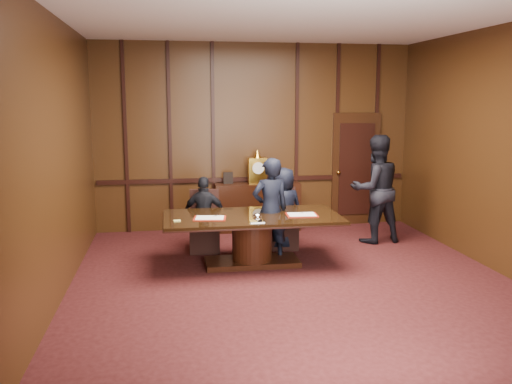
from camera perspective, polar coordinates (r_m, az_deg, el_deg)
room at (r=7.06m, az=4.86°, el=3.69°), size 7.00×7.04×3.50m
sideboard at (r=10.26m, az=0.14°, el=-1.35°), size 1.60×0.45×1.54m
conference_table at (r=8.10m, az=-0.42°, el=-4.20°), size 2.62×1.32×0.76m
folder_left at (r=7.85m, az=-4.88°, el=-2.75°), size 0.50×0.40×0.02m
folder_right at (r=8.07m, az=4.83°, el=-2.41°), size 0.48×0.36×0.02m
inkstand at (r=7.60m, az=0.11°, el=-2.78°), size 0.20×0.14×0.12m
notepad at (r=7.74m, az=-8.31°, el=-3.01°), size 0.11×0.08×0.01m
chair_left at (r=8.93m, az=-5.41°, el=-4.35°), size 0.52×0.52×0.99m
chair_right at (r=9.11m, az=2.79°, el=-4.04°), size 0.51×0.51×0.99m
signatory_left at (r=8.78m, az=-5.43°, el=-2.40°), size 0.78×0.47×1.24m
signatory_right at (r=8.95m, az=2.90°, el=-1.74°), size 0.74×0.55×1.36m
witness_left at (r=8.28m, az=1.51°, el=-1.87°), size 0.64×0.48×1.59m
witness_right at (r=9.56m, az=12.47°, el=0.31°), size 0.98×0.80×1.87m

